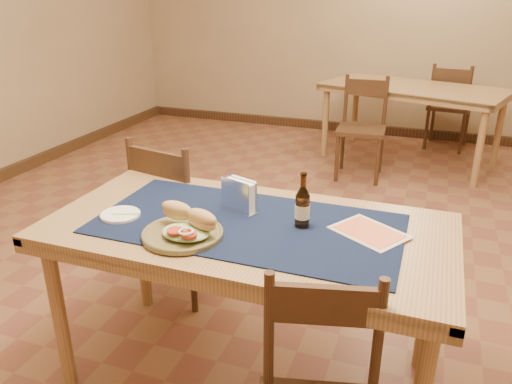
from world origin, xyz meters
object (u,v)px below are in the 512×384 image
(beer_bottle, at_px, (302,207))
(napkin_holder, at_px, (239,196))
(main_table, at_px, (248,243))
(sandwich_plate, at_px, (185,229))
(chair_main_far, at_px, (180,214))
(back_table, at_px, (413,95))

(beer_bottle, relative_size, napkin_holder, 1.30)
(main_table, distance_m, sandwich_plate, 0.29)
(sandwich_plate, bearing_deg, main_table, 46.79)
(chair_main_far, height_order, sandwich_plate, chair_main_far)
(main_table, height_order, chair_main_far, chair_main_far)
(sandwich_plate, xyz_separation_m, beer_bottle, (0.39, 0.24, 0.05))
(back_table, xyz_separation_m, sandwich_plate, (-0.60, -3.54, 0.12))
(chair_main_far, relative_size, sandwich_plate, 3.00)
(beer_bottle, distance_m, napkin_holder, 0.29)
(napkin_holder, bearing_deg, main_table, -53.25)
(sandwich_plate, bearing_deg, napkin_holder, 70.56)
(main_table, height_order, sandwich_plate, sandwich_plate)
(back_table, height_order, beer_bottle, beer_bottle)
(back_table, bearing_deg, chair_main_far, -109.60)
(main_table, bearing_deg, back_table, 82.86)
(beer_bottle, bearing_deg, back_table, 86.35)
(main_table, height_order, beer_bottle, beer_bottle)
(main_table, height_order, back_table, same)
(chair_main_far, height_order, beer_bottle, beer_bottle)
(chair_main_far, relative_size, beer_bottle, 4.18)
(back_table, bearing_deg, sandwich_plate, -99.57)
(back_table, bearing_deg, napkin_holder, -98.66)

